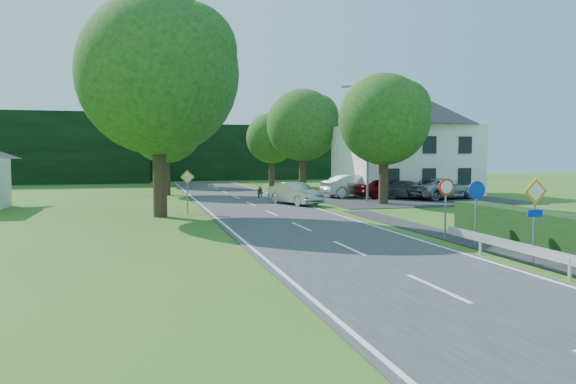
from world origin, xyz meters
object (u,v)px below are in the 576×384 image
object	(u,v)px
motorcycle	(260,190)
parked_car_silver_b	(442,189)
parked_car_silver_a	(355,186)
parked_car_grey	(410,190)
moving_car	(295,194)
streetlight	(366,137)
parked_car_red	(384,188)
parasol	(381,182)

from	to	relation	value
motorcycle	parked_car_silver_b	size ratio (longest dim) A/B	0.36
parked_car_silver_a	parked_car_grey	size ratio (longest dim) A/B	1.14
motorcycle	parked_car_grey	xyz separation A→B (m)	(10.28, -4.27, 0.14)
parked_car_silver_a	parked_car_silver_b	bearing A→B (deg)	-128.66
moving_car	parked_car_silver_b	world-z (taller)	parked_car_silver_b
parked_car_silver_b	parked_car_grey	bearing A→B (deg)	53.05
streetlight	moving_car	bearing A→B (deg)	-167.44
moving_car	parked_car_silver_a	bearing A→B (deg)	19.29
motorcycle	parked_car_red	size ratio (longest dim) A/B	0.44
parasol	streetlight	bearing A→B (deg)	-124.23
parked_car_grey	parasol	bearing A→B (deg)	31.91
parked_car_silver_a	parasol	world-z (taller)	parasol
streetlight	parked_car_grey	size ratio (longest dim) A/B	1.76
streetlight	parked_car_red	distance (m)	5.17
parked_car_silver_a	parked_car_silver_b	size ratio (longest dim) A/B	0.94
streetlight	parked_car_grey	world-z (taller)	streetlight
streetlight	motorcycle	bearing A→B (deg)	138.29
moving_car	motorcycle	size ratio (longest dim) A/B	2.18
parked_car_silver_a	parasol	xyz separation A→B (m)	(2.66, 1.15, 0.24)
parked_car_grey	parked_car_silver_b	bearing A→B (deg)	-88.10
parked_car_grey	parasol	size ratio (longest dim) A/B	1.87
motorcycle	parked_car_red	xyz separation A→B (m)	(8.84, -2.98, 0.25)
parked_car_silver_a	parked_car_silver_b	xyz separation A→B (m)	(5.48, -3.36, -0.09)
parked_car_silver_a	parked_car_grey	bearing A→B (deg)	-134.89
moving_car	parasol	xyz separation A→B (m)	(8.76, 6.19, 0.38)
motorcycle	parked_car_silver_b	distance (m)	13.48
streetlight	parked_car_silver_b	world-z (taller)	streetlight
motorcycle	parked_car_grey	size ratio (longest dim) A/B	0.44
parked_car_silver_b	parasol	distance (m)	5.33
parked_car_red	parked_car_silver_a	distance (m)	2.22
parked_car_silver_b	moving_car	bearing A→B (deg)	81.84
streetlight	parasol	world-z (taller)	streetlight
parasol	parked_car_grey	bearing A→B (deg)	-80.50
motorcycle	parasol	size ratio (longest dim) A/B	0.82
parked_car_red	parasol	size ratio (longest dim) A/B	1.86
streetlight	parked_car_silver_b	bearing A→B (deg)	4.50
motorcycle	parked_car_silver_b	bearing A→B (deg)	-2.53
parked_car_silver_a	parked_car_grey	distance (m)	4.15
parked_car_grey	parked_car_silver_b	xyz separation A→B (m)	(2.20, -0.82, 0.10)
streetlight	parasol	distance (m)	6.90
moving_car	parked_car_silver_a	size ratio (longest dim) A/B	0.84
parked_car_silver_a	moving_car	bearing A→B (deg)	122.45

